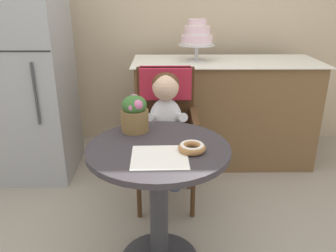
% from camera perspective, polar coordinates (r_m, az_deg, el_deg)
% --- Properties ---
extents(back_wall, '(4.80, 0.10, 2.70)m').
position_cam_1_polar(back_wall, '(3.40, -1.24, 19.94)').
color(back_wall, '#C1AD8E').
rests_on(back_wall, ground).
extents(cafe_table, '(0.72, 0.72, 0.72)m').
position_cam_1_polar(cafe_table, '(1.81, -1.55, -9.51)').
color(cafe_table, '#332D33').
rests_on(cafe_table, ground).
extents(wicker_chair, '(0.42, 0.45, 0.95)m').
position_cam_1_polar(wicker_chair, '(2.38, -0.40, 1.88)').
color(wicker_chair, '#472D19').
rests_on(wicker_chair, ground).
extents(seated_child, '(0.27, 0.32, 0.73)m').
position_cam_1_polar(seated_child, '(2.22, -0.38, 1.47)').
color(seated_child, silver).
rests_on(seated_child, ground).
extents(paper_napkin, '(0.27, 0.26, 0.00)m').
position_cam_1_polar(paper_napkin, '(1.59, -1.40, -5.21)').
color(paper_napkin, white).
rests_on(paper_napkin, cafe_table).
extents(donut_front, '(0.13, 0.13, 0.04)m').
position_cam_1_polar(donut_front, '(1.65, 4.00, -3.53)').
color(donut_front, '#AD7542').
rests_on(donut_front, cafe_table).
extents(flower_vase, '(0.15, 0.15, 0.20)m').
position_cam_1_polar(flower_vase, '(1.87, -5.56, 2.29)').
color(flower_vase, brown).
rests_on(flower_vase, cafe_table).
extents(display_counter, '(1.56, 0.62, 0.90)m').
position_cam_1_polar(display_counter, '(3.06, 9.17, 2.39)').
color(display_counter, brown).
rests_on(display_counter, ground).
extents(tiered_cake_stand, '(0.30, 0.30, 0.33)m').
position_cam_1_polar(tiered_cake_stand, '(2.88, 4.83, 14.65)').
color(tiered_cake_stand, silver).
rests_on(tiered_cake_stand, display_counter).
extents(refrigerator, '(0.64, 0.63, 1.70)m').
position_cam_1_polar(refrigerator, '(2.92, -22.59, 8.19)').
color(refrigerator, '#9EA0A5').
rests_on(refrigerator, ground).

